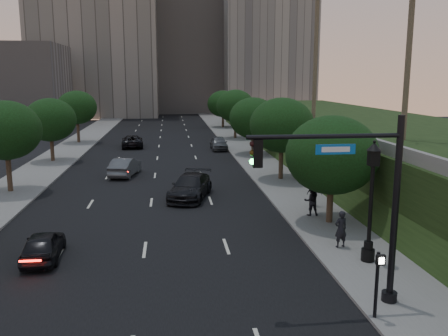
{
  "coord_description": "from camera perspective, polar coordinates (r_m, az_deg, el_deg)",
  "views": [
    {
      "loc": [
        1.32,
        -17.21,
        8.24
      ],
      "look_at": [
        4.12,
        7.04,
        3.6
      ],
      "focal_mm": 38.0,
      "sensor_mm": 36.0,
      "label": 1
    }
  ],
  "objects": [
    {
      "name": "tree_right_d",
      "position": [
        64.94,
        1.37,
        7.47
      ],
      "size": [
        5.2,
        5.2,
        6.74
      ],
      "color": "#38281C",
      "rests_on": "ground"
    },
    {
      "name": "ground",
      "position": [
        19.12,
        -10.25,
        -14.94
      ],
      "size": [
        160.0,
        160.0,
        0.0
      ],
      "primitive_type": "plane",
      "color": "black",
      "rests_on": "ground"
    },
    {
      "name": "sedan_mid_left",
      "position": [
        41.35,
        -11.81,
        0.14
      ],
      "size": [
        2.56,
        5.0,
        1.57
      ],
      "primitive_type": "imported",
      "rotation": [
        0.0,
        0.0,
        2.94
      ],
      "color": "#4E5154",
      "rests_on": "ground"
    },
    {
      "name": "pedestrian_c",
      "position": [
        30.93,
        10.81,
        -3.08
      ],
      "size": [
        1.0,
        0.61,
        1.59
      ],
      "primitive_type": "imported",
      "rotation": [
        0.0,
        0.0,
        2.89
      ],
      "color": "black",
      "rests_on": "sidewalk_right"
    },
    {
      "name": "tree_right_a",
      "position": [
        27.09,
        12.85,
        1.53
      ],
      "size": [
        5.2,
        5.2,
        6.24
      ],
      "color": "#38281C",
      "rests_on": "ground"
    },
    {
      "name": "tree_right_e",
      "position": [
        79.83,
        -0.14,
        7.73
      ],
      "size": [
        5.2,
        5.2,
        6.24
      ],
      "color": "#38281C",
      "rests_on": "ground"
    },
    {
      "name": "sedan_near_left",
      "position": [
        23.59,
        -20.92,
        -8.68
      ],
      "size": [
        1.83,
        4.05,
        1.35
      ],
      "primitive_type": "imported",
      "rotation": [
        0.0,
        0.0,
        3.2
      ],
      "color": "black",
      "rests_on": "ground"
    },
    {
      "name": "pedestrian_a",
      "position": [
        23.77,
        13.87,
        -7.14
      ],
      "size": [
        0.75,
        0.58,
        1.82
      ],
      "primitive_type": "imported",
      "rotation": [
        0.0,
        0.0,
        3.38
      ],
      "color": "black",
      "rests_on": "sidewalk_right"
    },
    {
      "name": "tree_right_b",
      "position": [
        38.46,
        6.96,
        5.13
      ],
      "size": [
        5.2,
        5.2,
        6.74
      ],
      "color": "#38281C",
      "rests_on": "ground"
    },
    {
      "name": "street_lamp",
      "position": [
        21.94,
        17.23,
        -4.54
      ],
      "size": [
        0.64,
        0.64,
        5.62
      ],
      "color": "black",
      "rests_on": "ground"
    },
    {
      "name": "tree_right_c",
      "position": [
        51.18,
        3.55,
        6.01
      ],
      "size": [
        5.2,
        5.2,
        6.24
      ],
      "color": "#38281C",
      "rests_on": "ground"
    },
    {
      "name": "pedestrian_b",
      "position": [
        28.78,
        10.45,
        -3.91
      ],
      "size": [
        0.89,
        0.7,
        1.78
      ],
      "primitive_type": "imported",
      "rotation": [
        0.0,
        0.0,
        3.11
      ],
      "color": "black",
      "rests_on": "sidewalk_right"
    },
    {
      "name": "office_block_right",
      "position": [
        115.87,
        4.89,
        15.55
      ],
      "size": [
        20.0,
        22.0,
        36.0
      ],
      "primitive_type": "cube",
      "color": "gray",
      "rests_on": "ground"
    },
    {
      "name": "sidewalk_left",
      "position": [
        49.28,
        -20.08,
        0.56
      ],
      "size": [
        4.5,
        140.0,
        0.15
      ],
      "primitive_type": "cube",
      "color": "slate",
      "rests_on": "ground"
    },
    {
      "name": "sedan_far_left",
      "position": [
        58.4,
        -10.98,
        3.18
      ],
      "size": [
        2.85,
        5.48,
        1.48
      ],
      "primitive_type": "imported",
      "rotation": [
        0.0,
        0.0,
        3.22
      ],
      "color": "black",
      "rests_on": "ground"
    },
    {
      "name": "office_block_left",
      "position": [
        110.55,
        -15.04,
        14.43
      ],
      "size": [
        26.0,
        20.0,
        32.0
      ],
      "primitive_type": "cube",
      "color": "gray",
      "rests_on": "ground"
    },
    {
      "name": "parapet_wall",
      "position": [
        46.98,
        8.49,
        5.89
      ],
      "size": [
        0.35,
        90.0,
        0.7
      ],
      "primitive_type": "cube",
      "color": "slate",
      "rests_on": "embankment"
    },
    {
      "name": "pedestrian_signal",
      "position": [
        17.22,
        18.0,
        -12.59
      ],
      "size": [
        0.3,
        0.33,
        2.5
      ],
      "color": "black",
      "rests_on": "ground"
    },
    {
      "name": "road_surface",
      "position": [
        47.94,
        -8.08,
        0.77
      ],
      "size": [
        16.0,
        140.0,
        0.02
      ],
      "primitive_type": "cube",
      "color": "black",
      "rests_on": "ground"
    },
    {
      "name": "sedan_far_right",
      "position": [
        55.28,
        -0.64,
        3.01
      ],
      "size": [
        1.86,
        4.59,
        1.56
      ],
      "primitive_type": "imported",
      "rotation": [
        0.0,
        0.0,
        0.0
      ],
      "color": "#4F5356",
      "rests_on": "ground"
    },
    {
      "name": "office_block_mid",
      "position": [
        119.39,
        -4.47,
        13.01
      ],
      "size": [
        22.0,
        18.0,
        26.0
      ],
      "primitive_type": "cube",
      "color": "gray",
      "rests_on": "ground"
    },
    {
      "name": "traffic_signal_mast",
      "position": [
        17.51,
        16.7,
        -4.82
      ],
      "size": [
        5.68,
        0.56,
        7.0
      ],
      "color": "black",
      "rests_on": "ground"
    },
    {
      "name": "sedan_near_right",
      "position": [
        33.02,
        -4.07,
        -2.25
      ],
      "size": [
        3.74,
        6.06,
        1.64
      ],
      "primitive_type": "imported",
      "rotation": [
        0.0,
        0.0,
        -0.27
      ],
      "color": "black",
      "rests_on": "ground"
    },
    {
      "name": "sidewalk_right",
      "position": [
        48.73,
        4.05,
        1.09
      ],
      "size": [
        4.5,
        140.0,
        0.15
      ],
      "primitive_type": "cube",
      "color": "slate",
      "rests_on": "ground"
    },
    {
      "name": "tree_left_b",
      "position": [
        37.25,
        -24.8,
        4.13
      ],
      "size": [
        5.0,
        5.0,
        6.71
      ],
      "color": "#38281C",
      "rests_on": "ground"
    },
    {
      "name": "tree_left_c",
      "position": [
        49.75,
        -20.18,
        5.45
      ],
      "size": [
        5.0,
        5.0,
        6.34
      ],
      "color": "#38281C",
      "rests_on": "ground"
    },
    {
      "name": "tree_left_d",
      "position": [
        63.39,
        -17.28,
        6.97
      ],
      "size": [
        5.0,
        5.0,
        6.71
      ],
      "color": "#38281C",
      "rests_on": "ground"
    },
    {
      "name": "office_block_filler",
      "position": [
        91.39,
        -24.32,
        9.05
      ],
      "size": [
        18.0,
        16.0,
        14.0
      ],
      "primitive_type": "cube",
      "color": "gray",
      "rests_on": "ground"
    },
    {
      "name": "embankment",
      "position": [
        50.1,
        17.86,
        3.09
      ],
      "size": [
        18.0,
        90.0,
        4.0
      ],
      "primitive_type": "cube",
      "color": "black",
      "rests_on": "ground"
    }
  ]
}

